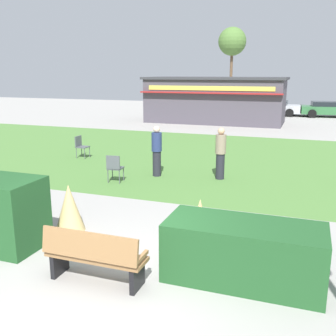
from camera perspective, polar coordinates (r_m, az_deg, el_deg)
name	(u,v)px	position (r m, az deg, el deg)	size (l,w,h in m)	color
ground_plane	(117,280)	(6.91, -7.36, -15.79)	(80.00, 80.00, 0.00)	#999691
lawn_patch	(231,159)	(16.00, 9.16, 1.29)	(36.00, 12.00, 0.01)	#4C7A38
park_bench	(94,256)	(6.65, -10.67, -12.48)	(1.70, 0.52, 0.95)	olive
hedge_right	(244,252)	(6.74, 10.93, -11.94)	(2.58, 1.10, 1.01)	#1E4C23
ornamental_grass_behind_left	(69,208)	(8.87, -14.13, -5.59)	(0.65, 0.65, 1.05)	tan
ornamental_grass_behind_right	(200,227)	(7.53, 4.64, -8.51)	(0.63, 0.63, 1.10)	tan
food_kiosk	(215,100)	(27.88, 6.89, 9.82)	(9.56, 4.42, 3.10)	#47424C
cafe_chair_center	(81,145)	(16.38, -12.56, 3.29)	(0.45, 0.45, 0.89)	#4C5156
cafe_chair_north	(114,166)	(12.42, -7.78, 0.24)	(0.48, 0.48, 0.89)	#4C5156
person_strolling	(221,153)	(12.78, 7.64, 2.15)	(0.34, 0.34, 1.69)	#23232D
person_standing	(157,151)	(13.06, -1.65, 2.51)	(0.34, 0.34, 1.69)	#23232D
parked_car_west_slot	(208,105)	(34.52, 5.79, 9.04)	(4.23, 2.12, 1.20)	silver
parked_car_center_slot	(274,107)	(33.61, 15.10, 8.52)	(4.25, 2.15, 1.20)	#B7BABF
parked_car_east_slot	(328,109)	(33.52, 22.27, 7.97)	(4.36, 2.37, 1.20)	#2D6638
tree_left_bg	(232,42)	(41.84, 9.31, 17.60)	(2.80, 2.80, 7.85)	brown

